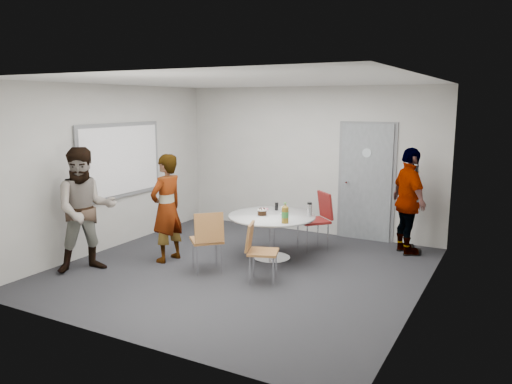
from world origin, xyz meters
The scene contains 15 objects.
floor centered at (0.00, 0.00, 0.00)m, with size 5.00×5.00×0.00m, color black.
ceiling centered at (0.00, 0.00, 2.70)m, with size 5.00×5.00×0.00m, color silver.
wall_back centered at (0.00, 2.50, 1.35)m, with size 5.00×5.00×0.00m, color #B0AEA7.
wall_left centered at (-2.50, 0.00, 1.35)m, with size 5.00×5.00×0.00m, color #B0AEA7.
wall_right centered at (2.50, 0.00, 1.35)m, with size 5.00×5.00×0.00m, color #B0AEA7.
wall_front centered at (0.00, -2.50, 1.35)m, with size 5.00×5.00×0.00m, color #B0AEA7.
door centered at (1.10, 2.48, 1.03)m, with size 1.02×0.17×2.12m.
whiteboard centered at (-2.46, 0.20, 1.45)m, with size 0.04×1.90×1.25m.
table centered at (0.18, 0.66, 0.60)m, with size 1.34×1.34×1.00m.
chair_near_left centered at (-0.35, -0.36, 0.55)m, with size 0.63×0.63×0.90m.
chair_near_right centered at (0.43, -0.33, 0.49)m, with size 0.52×0.50×0.82m.
chair_far centered at (0.60, 1.49, 0.59)m, with size 0.67×0.67×0.96m.
person_main centered at (-1.22, -0.17, 0.83)m, with size 0.60×0.40×1.65m, color #A5C6EA.
person_left centered at (-1.95, -1.08, 0.90)m, with size 0.87×0.68×1.80m, color white.
person_right centered at (1.95, 1.95, 0.86)m, with size 1.01×0.42×1.72m, color black.
Camera 1 is at (3.50, -6.05, 2.41)m, focal length 35.00 mm.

